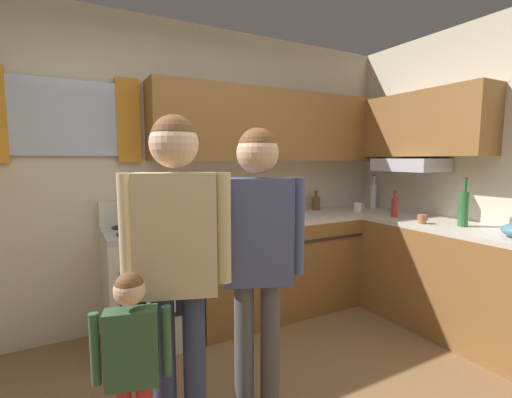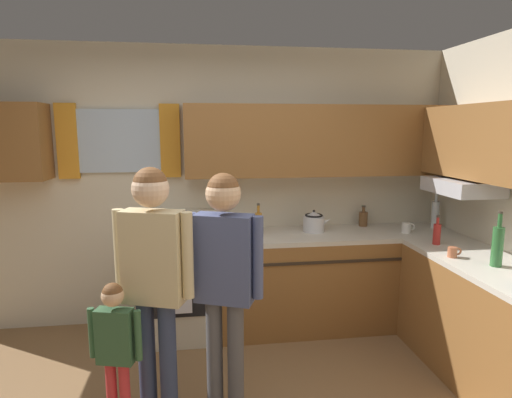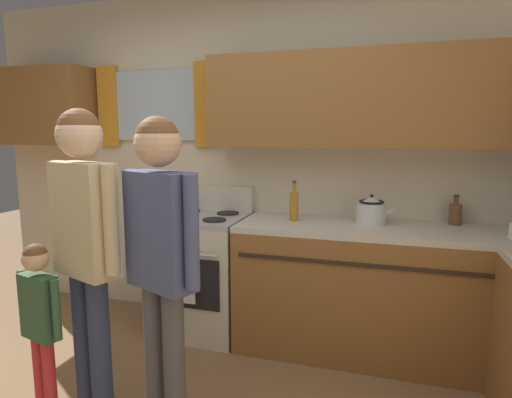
% 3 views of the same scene
% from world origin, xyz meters
% --- Properties ---
extents(back_wall_unit, '(4.60, 0.42, 2.60)m').
position_xyz_m(back_wall_unit, '(0.09, 1.82, 1.47)').
color(back_wall_unit, beige).
rests_on(back_wall_unit, ground).
extents(kitchen_counter_run, '(2.20, 2.16, 0.90)m').
position_xyz_m(kitchen_counter_run, '(1.52, 1.10, 0.45)').
color(kitchen_counter_run, brown).
rests_on(kitchen_counter_run, ground).
extents(stove_oven, '(0.66, 0.67, 1.10)m').
position_xyz_m(stove_oven, '(-0.25, 1.54, 0.47)').
color(stove_oven, beige).
rests_on(stove_oven, ground).
extents(bottle_wine_green, '(0.08, 0.08, 0.39)m').
position_xyz_m(bottle_wine_green, '(1.98, 0.45, 1.05)').
color(bottle_wine_green, '#2D6633').
rests_on(bottle_wine_green, kitchen_counter_run).
extents(bottle_sauce_red, '(0.06, 0.06, 0.25)m').
position_xyz_m(bottle_sauce_red, '(1.88, 1.03, 0.99)').
color(bottle_sauce_red, red).
rests_on(bottle_sauce_red, kitchen_counter_run).
extents(bottle_squat_brown, '(0.08, 0.08, 0.21)m').
position_xyz_m(bottle_squat_brown, '(1.53, 1.75, 0.98)').
color(bottle_squat_brown, brown).
rests_on(bottle_squat_brown, kitchen_counter_run).
extents(bottle_tall_clear, '(0.07, 0.07, 0.37)m').
position_xyz_m(bottle_tall_clear, '(2.19, 1.58, 1.04)').
color(bottle_tall_clear, silver).
rests_on(bottle_tall_clear, kitchen_counter_run).
extents(bottle_oil_amber, '(0.06, 0.06, 0.29)m').
position_xyz_m(bottle_oil_amber, '(0.45, 1.56, 1.01)').
color(bottle_oil_amber, '#B27223').
rests_on(bottle_oil_amber, kitchen_counter_run).
extents(mug_ceramic_white, '(0.13, 0.08, 0.09)m').
position_xyz_m(mug_ceramic_white, '(1.82, 1.44, 0.95)').
color(mug_ceramic_white, white).
rests_on(mug_ceramic_white, kitchen_counter_run).
extents(cup_terracotta, '(0.11, 0.07, 0.08)m').
position_xyz_m(cup_terracotta, '(1.80, 0.68, 0.94)').
color(cup_terracotta, '#B76642').
rests_on(cup_terracotta, kitchen_counter_run).
extents(stovetop_kettle, '(0.27, 0.20, 0.21)m').
position_xyz_m(stovetop_kettle, '(0.99, 1.60, 1.00)').
color(stovetop_kettle, silver).
rests_on(stovetop_kettle, kitchen_counter_run).
extents(adult_holding_child, '(0.48, 0.27, 1.64)m').
position_xyz_m(adult_holding_child, '(-0.36, 0.38, 1.03)').
color(adult_holding_child, '#2D3856').
rests_on(adult_holding_child, ground).
extents(adult_in_plaid, '(0.47, 0.28, 1.59)m').
position_xyz_m(adult_in_plaid, '(0.07, 0.37, 1.00)').
color(adult_in_plaid, '#4C4C51').
rests_on(adult_in_plaid, ground).
extents(small_child, '(0.32, 0.14, 0.97)m').
position_xyz_m(small_child, '(-0.59, 0.28, 0.61)').
color(small_child, red).
rests_on(small_child, ground).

